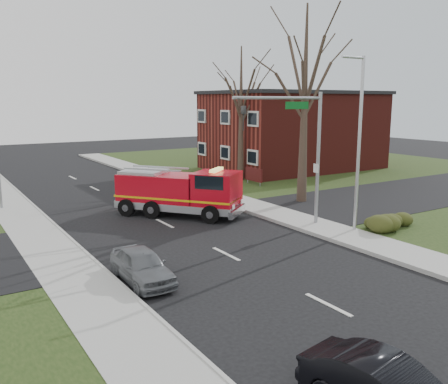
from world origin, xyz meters
TOP-DOWN VIEW (x-y plane):
  - ground at (0.00, 0.00)m, footprint 120.00×120.00m
  - sidewalk_right at (6.20, 0.00)m, footprint 2.40×80.00m
  - sidewalk_left at (-6.20, 0.00)m, footprint 2.40×80.00m
  - brick_building at (19.00, 18.00)m, footprint 15.40×10.40m
  - health_center_sign at (10.50, 12.50)m, footprint 0.12×2.00m
  - hedge_corner at (9.00, -1.00)m, footprint 2.80×2.00m
  - bare_tree_near at (9.50, 6.00)m, footprint 6.00×6.00m
  - bare_tree_far at (11.00, 15.00)m, footprint 5.25×5.25m
  - traffic_signal_mast at (5.21, 1.50)m, footprint 5.29×0.18m
  - streetlight_pole at (7.14, -0.50)m, footprint 1.48×0.16m
  - fire_engine at (1.57, 7.22)m, footprint 6.11×6.85m
  - parked_car_maroon at (-4.20, -1.00)m, footprint 1.50×3.60m

SIDE VIEW (x-z plane):
  - ground at x=0.00m, z-range 0.00..0.00m
  - sidewalk_right at x=6.20m, z-range 0.00..0.15m
  - sidewalk_left at x=-6.20m, z-range 0.00..0.15m
  - hedge_corner at x=9.00m, z-range 0.13..1.03m
  - parked_car_maroon at x=-4.20m, z-range 0.00..1.22m
  - health_center_sign at x=10.50m, z-range 0.18..1.58m
  - fire_engine at x=1.57m, z-range -0.13..2.64m
  - brick_building at x=19.00m, z-range 0.03..7.28m
  - streetlight_pole at x=7.14m, z-range 0.35..8.75m
  - traffic_signal_mast at x=5.21m, z-range 1.31..8.11m
  - bare_tree_far at x=11.00m, z-range 1.24..11.74m
  - bare_tree_near at x=9.50m, z-range 1.41..13.41m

